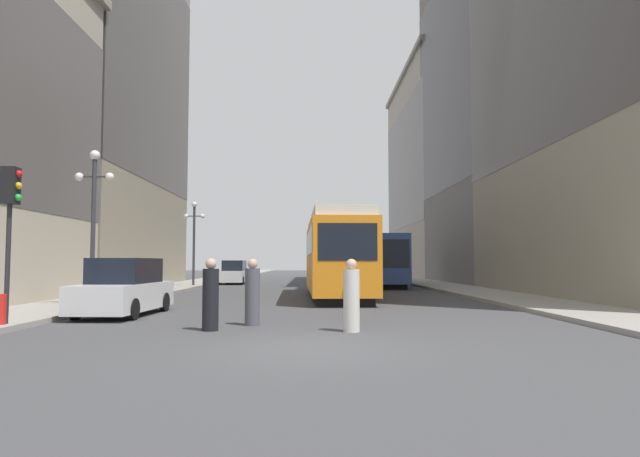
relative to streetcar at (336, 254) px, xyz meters
The scene contains 17 objects.
ground_plane 15.55m from the streetcar, 94.44° to the right, with size 200.00×200.00×0.00m, color #424244.
sidewalk_left 26.72m from the streetcar, 112.35° to the left, with size 3.32×120.00×0.15m, color gray.
sidewalk_right 25.91m from the streetcar, 72.55° to the left, with size 3.32×120.00×0.15m, color gray.
streetcar is the anchor object (origin of this frame).
transit_bus 13.32m from the streetcar, 73.44° to the left, with size 3.03×13.06×3.45m.
parked_car_left_near 11.26m from the streetcar, 129.84° to the right, with size 2.06×4.67×1.82m.
parked_car_left_mid 17.74m from the streetcar, 113.92° to the left, with size 1.91×4.81×1.82m.
pedestrian_crossing_near 12.88m from the streetcar, 90.93° to the right, with size 0.40×0.40×1.77m.
pedestrian_crossing_far 13.14m from the streetcar, 106.39° to the right, with size 0.40×0.40×1.79m.
pedestrian_on_sidewalk 11.85m from the streetcar, 103.62° to the right, with size 0.40×0.40×1.78m.
traffic_light_near_left 15.15m from the streetcar, 125.87° to the right, with size 0.47×0.36×3.97m.
lamp_post_left_near 11.28m from the streetcar, 144.51° to the right, with size 1.41×0.36×5.61m.
lamp_post_left_far 13.86m from the streetcar, 131.27° to the left, with size 1.41×0.36×5.61m.
fire_hydrant 15.39m from the streetcar, 125.52° to the right, with size 0.26×0.26×0.75m, color red.
building_left_midblock 23.68m from the streetcar, 148.28° to the left, with size 11.22×19.30×28.35m.
building_right_corner 40.63m from the streetcar, 64.26° to the left, with size 16.02×23.46×23.31m.
building_right_far 24.31m from the streetcar, 40.73° to the left, with size 12.48×24.47×30.15m.
Camera 1 is at (-0.01, -10.69, 1.70)m, focal length 30.33 mm.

